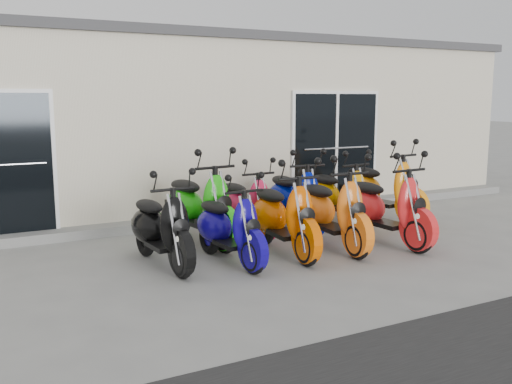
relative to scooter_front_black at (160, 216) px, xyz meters
The scene contains 16 objects.
ground 1.88m from the scooter_front_black, ahead, with size 80.00×80.00×0.00m, color gray.
building 5.63m from the scooter_front_black, 71.62° to the left, with size 14.00×6.00×3.20m, color beige.
roof_cap 6.14m from the scooter_front_black, 71.62° to the left, with size 14.20×6.20×0.16m, color #3F3F42.
front_step 2.79m from the scooter_front_black, 50.06° to the left, with size 14.00×0.40×0.15m, color gray.
door_left 2.73m from the scooter_front_black, 122.84° to the left, with size 1.07×0.08×2.22m, color black.
door_right 4.93m from the scooter_front_black, 27.26° to the left, with size 2.02×0.08×2.22m, color black.
scooter_front_black is the anchor object (origin of this frame).
scooter_front_blue 0.88m from the scooter_front_black, 18.77° to the right, with size 0.62×1.71×1.26m, color #10057F, non-canonical shape.
scooter_front_orange_a 1.72m from the scooter_front_black, ahead, with size 0.69×1.90×1.41m, color #DE5400, non-canonical shape.
scooter_front_orange_b 2.51m from the scooter_front_black, ahead, with size 0.70×1.93×1.43m, color orange, non-canonical shape.
scooter_front_red 3.38m from the scooter_front_black, ahead, with size 0.71×1.95×1.44m, color red, non-canonical shape.
scooter_back_green 1.25m from the scooter_front_black, 44.00° to the left, with size 0.73×2.02×1.49m, color #1DB810, non-canonical shape.
scooter_back_red 2.01m from the scooter_front_black, 29.93° to the left, with size 0.63×1.74×1.29m, color #D11A46, non-canonical shape.
scooter_back_blue 2.76m from the scooter_front_black, 19.58° to the left, with size 0.69×1.89×1.40m, color #000E86, non-canonical shape.
scooter_back_yellow 3.67m from the scooter_front_black, 15.35° to the left, with size 0.66×1.80×1.33m, color #EB9702, non-canonical shape.
scooter_back_extra 4.47m from the scooter_front_black, 11.14° to the left, with size 0.73×2.02×1.49m, color orange, non-canonical shape.
Camera 1 is at (-4.03, -7.02, 2.19)m, focal length 40.00 mm.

